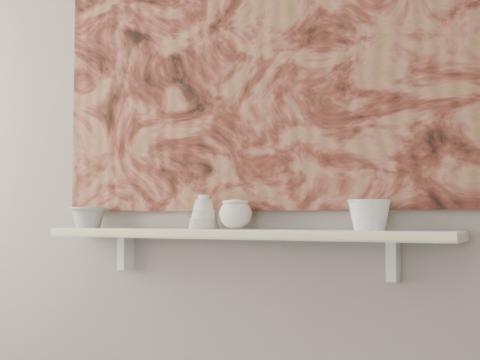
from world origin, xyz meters
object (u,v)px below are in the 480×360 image
Objects in this scene: painting at (248,47)px; bowl_grey at (88,217)px; bell_vessel at (204,212)px; shelf at (236,234)px; bowl_white at (369,215)px; cup_cream at (236,214)px.

bowl_grey is at bearing -172.50° from painting.
painting is 10.97× the size of bowl_grey.
bell_vessel is at bearing -146.49° from painting.
bell_vessel is (-0.12, 0.00, 0.07)m from shelf.
painting is at bearing 169.60° from bowl_white.
painting is 0.84m from bowl_grey.
bowl_grey is (-0.61, 0.00, 0.05)m from shelf.
bowl_grey is at bearing 180.00° from bell_vessel.
painting reaches higher than shelf.
bowl_grey is at bearing 180.00° from bowl_white.
bell_vessel is at bearing 180.00° from bowl_white.
cup_cream reaches higher than shelf.
cup_cream reaches higher than bowl_white.
painting is 0.57m from cup_cream.
bowl_white is (0.44, 0.00, 0.06)m from shelf.
bell_vessel is 0.90× the size of bowl_white.
painting reaches higher than bowl_white.
cup_cream is (-0.00, -0.08, -0.56)m from painting.
bell_vessel is (-0.12, -0.08, -0.55)m from painting.
cup_cream reaches higher than bowl_grey.
bowl_white is (0.44, 0.00, -0.00)m from cup_cream.
bowl_white is at bearing 0.00° from cup_cream.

